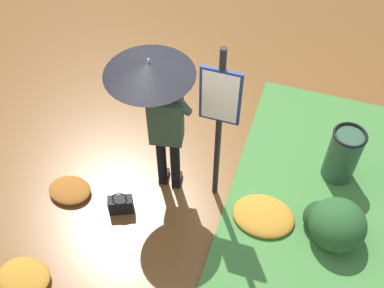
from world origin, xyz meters
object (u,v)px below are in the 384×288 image
Objects in this scene: person_with_umbrella at (157,95)px; trash_bin at (343,156)px; info_sign_post at (219,113)px; handbag at (121,205)px.

person_with_umbrella is 2.45× the size of trash_bin.
person_with_umbrella is at bearing 3.98° from info_sign_post.
info_sign_post is 1.78m from handbag.
trash_bin reaches higher than handbag.
handbag is (0.34, 0.58, -1.42)m from person_with_umbrella.
person_with_umbrella reaches higher than handbag.
info_sign_post is (-0.68, -0.05, -0.11)m from person_with_umbrella.
handbag is at bearing 28.97° from trash_bin.
person_with_umbrella is 2.53m from trash_bin.
trash_bin is (-2.13, -0.78, -1.13)m from person_with_umbrella.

